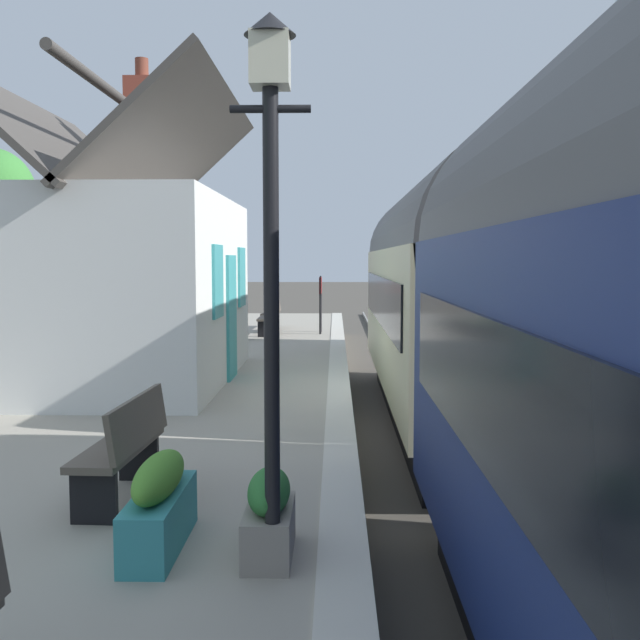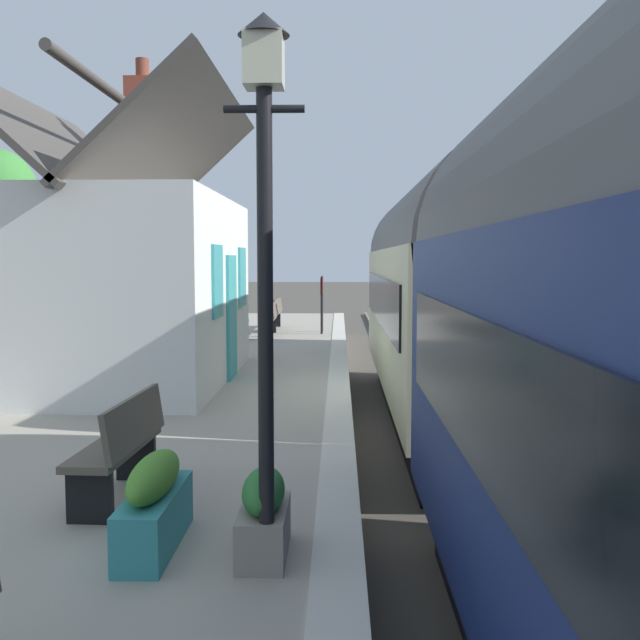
{
  "view_description": "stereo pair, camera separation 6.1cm",
  "coord_description": "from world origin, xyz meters",
  "views": [
    {
      "loc": [
        -11.39,
        1.24,
        2.83
      ],
      "look_at": [
        0.98,
        1.5,
        1.8
      ],
      "focal_mm": 40.99,
      "sensor_mm": 36.0,
      "label": 1
    },
    {
      "loc": [
        -11.39,
        1.18,
        2.83
      ],
      "look_at": [
        0.98,
        1.5,
        1.8
      ],
      "focal_mm": 40.99,
      "sensor_mm": 36.0,
      "label": 2
    }
  ],
  "objects": [
    {
      "name": "planter_bench_right",
      "position": [
        -6.41,
        2.47,
        1.12
      ],
      "size": [
        1.1,
        0.32,
        0.66
      ],
      "color": "teal",
      "rests_on": "platform"
    },
    {
      "name": "planter_by_door",
      "position": [
        -6.53,
        1.69,
        1.09
      ],
      "size": [
        0.73,
        0.32,
        0.6
      ],
      "color": "gray",
      "rests_on": "platform"
    },
    {
      "name": "rail_far",
      "position": [
        0.0,
        -0.18,
        0.07
      ],
      "size": [
        52.0,
        0.08,
        0.14
      ],
      "primitive_type": "cube",
      "color": "gray",
      "rests_on": "ground"
    },
    {
      "name": "planter_edge_far",
      "position": [
        6.92,
        3.66,
        1.14
      ],
      "size": [
        0.4,
        0.4,
        0.65
      ],
      "color": "black",
      "rests_on": "platform"
    },
    {
      "name": "lamp_post_platform",
      "position": [
        -6.81,
        1.64,
        3.28
      ],
      "size": [
        0.32,
        0.5,
        3.53
      ],
      "color": "black",
      "rests_on": "platform"
    },
    {
      "name": "station_sign_board",
      "position": [
        8.68,
        1.65,
        1.99
      ],
      "size": [
        0.96,
        0.06,
        1.57
      ],
      "color": "black",
      "rests_on": "platform"
    },
    {
      "name": "bench_mid_platform",
      "position": [
        8.13,
        3.03,
        1.28
      ],
      "size": [
        1.4,
        0.44,
        0.88
      ],
      "color": "brown",
      "rests_on": "platform"
    },
    {
      "name": "station_building",
      "position": [
        0.7,
        4.77,
        2.48
      ],
      "size": [
        6.02,
        3.74,
        5.68
      ],
      "color": "white",
      "rests_on": "platform"
    },
    {
      "name": "rail_near",
      "position": [
        0.0,
        -1.62,
        0.07
      ],
      "size": [
        52.0,
        0.08,
        0.14
      ],
      "primitive_type": "cube",
      "color": "gray",
      "rests_on": "ground"
    },
    {
      "name": "ground_plane",
      "position": [
        0.0,
        0.0,
        0.0
      ],
      "size": [
        160.0,
        160.0,
        0.0
      ],
      "primitive_type": "plane",
      "color": "#4C473F"
    },
    {
      "name": "train",
      "position": [
        -3.67,
        -0.9,
        2.22
      ],
      "size": [
        19.94,
        2.73,
        4.32
      ],
      "color": "black",
      "rests_on": "ground"
    },
    {
      "name": "bench_by_lamp",
      "position": [
        9.95,
        3.09,
        1.28
      ],
      "size": [
        1.42,
        0.49,
        0.88
      ],
      "color": "brown",
      "rests_on": "platform"
    },
    {
      "name": "bench_near_building",
      "position": [
        -5.41,
        3.0,
        1.28
      ],
      "size": [
        1.42,
        0.49,
        0.88
      ],
      "color": "brown",
      "rests_on": "platform"
    },
    {
      "name": "platform_edge_coping",
      "position": [
        0.0,
        1.18,
        0.81
      ],
      "size": [
        32.0,
        0.36,
        0.02
      ],
      "primitive_type": "cube",
      "color": "beige",
      "rests_on": "platform"
    },
    {
      "name": "platform",
      "position": [
        0.0,
        3.7,
        0.4
      ],
      "size": [
        32.0,
        5.39,
        0.8
      ],
      "primitive_type": "cube",
      "color": "#A39B8C",
      "rests_on": "ground"
    },
    {
      "name": "planter_under_sign",
      "position": [
        7.74,
        5.62,
        1.21
      ],
      "size": [
        0.46,
        0.46,
        0.8
      ],
      "color": "black",
      "rests_on": "platform"
    }
  ]
}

